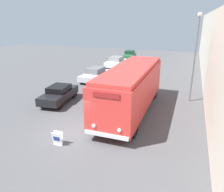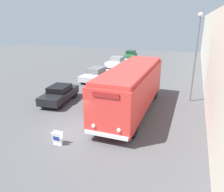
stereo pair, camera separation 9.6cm
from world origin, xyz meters
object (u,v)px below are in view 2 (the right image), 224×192
Objects in this scene: vintage_bus at (132,87)px; parked_car_mid at (96,74)px; sign_board at (57,138)px; parked_car_far at (117,62)px; streetlamp at (197,47)px; parked_car_near at (59,94)px; parked_car_distant at (131,55)px.

vintage_bus reaches higher than parked_car_mid.
parked_car_mid is (-3.67, 13.26, 0.35)m from sign_board.
vintage_bus is 6.65m from sign_board.
parked_car_far is at bearing 100.26° from sign_board.
parked_car_mid is at bearing -86.87° from parked_car_far.
streetlamp is 1.63× the size of parked_car_near.
vintage_bus is 16.27m from parked_car_far.
streetlamp is at bearing 55.75° from sign_board.
parked_car_near is 15.08m from parked_car_far.
streetlamp is 1.46× the size of parked_car_mid.
sign_board is at bearing -124.25° from streetlamp.
streetlamp is at bearing 43.31° from vintage_bus.
sign_board is 0.18× the size of parked_car_distant.
sign_board is 6.85m from parked_car_near.
streetlamp reaches higher than parked_car_distant.
streetlamp is 1.60× the size of parked_car_far.
streetlamp reaches higher than vintage_bus.
parked_car_near is (-10.33, -4.04, -3.83)m from streetlamp.
parked_car_near is 1.00× the size of parked_car_distant.
vintage_bus is 6.25m from streetlamp.
parked_car_near is (-6.19, -0.14, -1.21)m from vintage_bus.
parked_car_far is at bearing 93.71° from parked_car_mid.
vintage_bus is 12.90× the size of sign_board.
parked_car_distant is at bearing 105.90° from vintage_bus.
sign_board is at bearing -71.68° from parked_car_mid.
parked_car_near is at bearing -158.64° from streetlamp.
parked_car_near is 0.98× the size of parked_car_far.
sign_board is 0.18× the size of parked_car_far.
parked_car_mid is at bearing 84.39° from parked_car_near.
sign_board is 0.16× the size of parked_car_mid.
parked_car_mid is at bearing 105.46° from sign_board.
vintage_bus is 23.24m from parked_car_distant.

